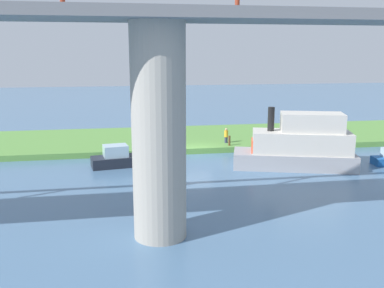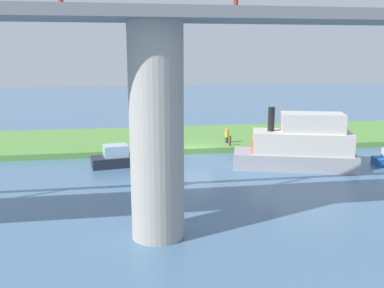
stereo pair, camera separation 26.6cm
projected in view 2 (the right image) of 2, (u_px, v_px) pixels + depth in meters
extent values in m
plane|color=#4C7093|center=(198.00, 154.00, 38.49)|extent=(160.00, 160.00, 0.00)
cube|color=#5B9342|center=(188.00, 138.00, 44.23)|extent=(80.00, 12.00, 0.50)
cylinder|color=#9E998E|center=(157.00, 134.00, 20.36)|extent=(2.54, 2.54, 10.21)
cube|color=slate|center=(155.00, 14.00, 19.25)|extent=(58.94, 4.00, 0.50)
cylinder|color=#2D334C|center=(227.00, 140.00, 40.76)|extent=(0.29, 0.29, 0.55)
cylinder|color=gold|center=(227.00, 134.00, 40.64)|extent=(0.44, 0.44, 0.60)
sphere|color=tan|center=(227.00, 129.00, 40.56)|extent=(0.24, 0.24, 0.24)
cylinder|color=brown|center=(230.00, 141.00, 39.53)|extent=(0.20, 0.20, 0.90)
cube|color=#99999E|center=(294.00, 160.00, 33.81)|extent=(9.73, 5.63, 1.23)
cube|color=beige|center=(302.00, 142.00, 33.44)|extent=(7.87, 4.80, 1.64)
cube|color=beige|center=(312.00, 123.00, 33.03)|extent=(5.10, 3.58, 1.44)
cylinder|color=black|center=(271.00, 119.00, 33.38)|extent=(0.51, 0.51, 1.85)
cube|color=#D84C2D|center=(262.00, 146.00, 33.90)|extent=(2.11, 2.24, 0.92)
cube|color=#1E232D|center=(125.00, 161.00, 34.55)|extent=(5.33, 2.59, 0.79)
cube|color=silver|center=(116.00, 151.00, 34.16)|extent=(2.04, 1.72, 0.91)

